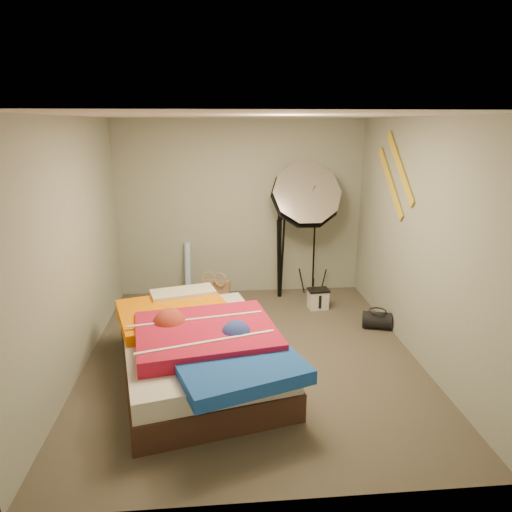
{
  "coord_description": "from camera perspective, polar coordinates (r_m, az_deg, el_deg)",
  "views": [
    {
      "loc": [
        -0.34,
        -4.45,
        2.43
      ],
      "look_at": [
        0.1,
        0.6,
        0.95
      ],
      "focal_mm": 32.0,
      "sensor_mm": 36.0,
      "label": 1
    }
  ],
  "objects": [
    {
      "name": "tote_bag",
      "position": [
        6.28,
        -5.0,
        -4.72
      ],
      "size": [
        0.4,
        0.27,
        0.38
      ],
      "primitive_type": "cube",
      "rotation": [
        -0.14,
        0.0,
        -0.33
      ],
      "color": "tan",
      "rests_on": "floor"
    },
    {
      "name": "duffel_bag",
      "position": [
        5.84,
        14.88,
        -7.75
      ],
      "size": [
        0.39,
        0.3,
        0.21
      ],
      "primitive_type": "cylinder",
      "rotation": [
        0.0,
        1.57,
        -0.28
      ],
      "color": "black",
      "rests_on": "floor"
    },
    {
      "name": "camera_tripod",
      "position": [
        6.45,
        3.03,
        0.96
      ],
      "size": [
        0.09,
        0.09,
        1.27
      ],
      "color": "black",
      "rests_on": "floor"
    },
    {
      "name": "wall_back",
      "position": [
        6.56,
        -1.93,
        5.92
      ],
      "size": [
        3.5,
        0.0,
        3.5
      ],
      "primitive_type": "plane",
      "rotation": [
        1.57,
        0.0,
        0.0
      ],
      "color": "gray",
      "rests_on": "floor"
    },
    {
      "name": "wall_stripe_lower",
      "position": [
        5.73,
        16.45,
        8.81
      ],
      "size": [
        0.02,
        0.91,
        0.78
      ],
      "primitive_type": "cube",
      "rotation": [
        0.7,
        0.0,
        0.0
      ],
      "color": "gold",
      "rests_on": "wall_right"
    },
    {
      "name": "wall_front",
      "position": [
        2.74,
        2.64,
        -9.29
      ],
      "size": [
        3.5,
        0.0,
        3.5
      ],
      "primitive_type": "plane",
      "rotation": [
        -1.57,
        0.0,
        0.0
      ],
      "color": "gray",
      "rests_on": "floor"
    },
    {
      "name": "floor",
      "position": [
        5.08,
        -0.55,
        -12.3
      ],
      "size": [
        4.0,
        4.0,
        0.0
      ],
      "primitive_type": "plane",
      "color": "#4C463A",
      "rests_on": "ground"
    },
    {
      "name": "camera_case",
      "position": [
        6.27,
        7.76,
        -5.41
      ],
      "size": [
        0.27,
        0.2,
        0.26
      ],
      "primitive_type": "cube",
      "rotation": [
        0.0,
        0.0,
        0.08
      ],
      "color": "silver",
      "rests_on": "floor"
    },
    {
      "name": "bed",
      "position": [
        4.6,
        -7.14,
        -11.41
      ],
      "size": [
        1.91,
        2.39,
        0.6
      ],
      "color": "#40251C",
      "rests_on": "floor"
    },
    {
      "name": "wall_stripe_upper",
      "position": [
        5.48,
        17.56,
        10.51
      ],
      "size": [
        0.02,
        0.91,
        0.78
      ],
      "primitive_type": "cube",
      "rotation": [
        0.7,
        0.0,
        0.0
      ],
      "color": "gold",
      "rests_on": "wall_right"
    },
    {
      "name": "wall_left",
      "position": [
        4.81,
        -21.85,
        0.9
      ],
      "size": [
        0.0,
        4.0,
        4.0
      ],
      "primitive_type": "plane",
      "rotation": [
        1.57,
        0.0,
        1.57
      ],
      "color": "gray",
      "rests_on": "floor"
    },
    {
      "name": "wall_right",
      "position": [
        5.05,
        19.62,
        1.81
      ],
      "size": [
        0.0,
        4.0,
        4.0
      ],
      "primitive_type": "plane",
      "rotation": [
        1.57,
        0.0,
        -1.57
      ],
      "color": "gray",
      "rests_on": "floor"
    },
    {
      "name": "ceiling",
      "position": [
        4.46,
        -0.64,
        17.18
      ],
      "size": [
        4.0,
        4.0,
        0.0
      ],
      "primitive_type": "plane",
      "rotation": [
        3.14,
        0.0,
        0.0
      ],
      "color": "silver",
      "rests_on": "wall_back"
    },
    {
      "name": "photo_umbrella",
      "position": [
        6.31,
        6.22,
        7.37
      ],
      "size": [
        1.18,
        0.9,
        2.04
      ],
      "color": "black",
      "rests_on": "floor"
    },
    {
      "name": "wrapping_roll",
      "position": [
        6.68,
        -8.54,
        -1.69
      ],
      "size": [
        0.1,
        0.23,
        0.78
      ],
      "primitive_type": "cylinder",
      "rotation": [
        -0.17,
        0.0,
        -0.06
      ],
      "color": "#539AD9",
      "rests_on": "floor"
    }
  ]
}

